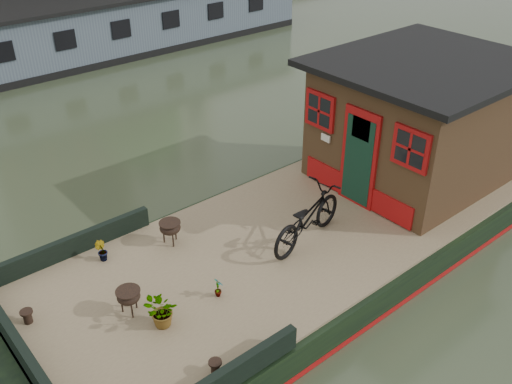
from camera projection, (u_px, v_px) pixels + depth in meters
ground at (337, 238)px, 11.02m from camera, size 120.00×120.00×0.00m
houseboat_hull at (287, 254)px, 10.15m from camera, size 14.01×4.02×0.60m
houseboat_deck at (339, 211)px, 10.70m from camera, size 11.80×3.80×0.05m
bow_bulwark at (87, 328)px, 7.81m from camera, size 3.00×4.00×0.35m
cabin at (420, 119)px, 11.26m from camera, size 4.00×3.50×2.42m
bicycle at (307, 217)px, 9.60m from camera, size 1.92×0.99×0.96m
potted_plant_b at (101, 251)px, 9.30m from camera, size 0.24×0.25×0.35m
potted_plant_c at (162, 312)px, 7.95m from camera, size 0.61×0.60×0.51m
potted_plant_e at (218, 287)px, 8.54m from camera, size 0.16×0.20×0.34m
brazier_front at (129, 301)px, 8.22m from camera, size 0.49×0.49×0.41m
brazier_rear at (171, 232)px, 9.69m from camera, size 0.48×0.48×0.42m
bollard_port at (27, 317)px, 8.10m from camera, size 0.18×0.18×0.21m
bollard_stbd at (215, 367)px, 7.32m from camera, size 0.18×0.18×0.20m
far_houseboat at (42, 34)px, 19.71m from camera, size 20.40×4.40×2.11m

